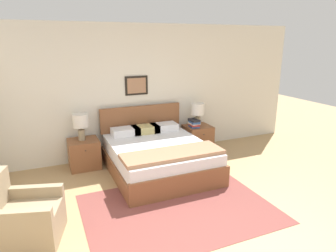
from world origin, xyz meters
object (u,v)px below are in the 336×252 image
at_px(armchair, 23,219).
at_px(nightstand_near_window, 84,154).
at_px(table_lamp_near_window, 81,122).
at_px(bed, 158,156).
at_px(table_lamp_by_door, 198,111).
at_px(nightstand_by_door, 198,138).

relative_size(armchair, nightstand_near_window, 1.67).
distance_m(nightstand_near_window, table_lamp_near_window, 0.60).
bearing_deg(armchair, table_lamp_near_window, 169.73).
relative_size(bed, armchair, 2.17).
distance_m(armchair, table_lamp_by_door, 3.88).
relative_size(bed, table_lamp_by_door, 4.03).
distance_m(bed, table_lamp_by_door, 1.50).
bearing_deg(table_lamp_near_window, nightstand_by_door, -0.30).
distance_m(bed, nightstand_near_window, 1.39).
height_order(nightstand_near_window, nightstand_by_door, same).
bearing_deg(table_lamp_near_window, table_lamp_by_door, 0.00).
relative_size(nightstand_by_door, table_lamp_near_window, 1.11).
xyz_separation_m(bed, nightstand_near_window, (-1.19, 0.71, -0.03)).
relative_size(bed, table_lamp_near_window, 4.03).
height_order(bed, table_lamp_near_window, bed).
height_order(armchair, nightstand_by_door, armchair).
distance_m(armchair, nightstand_by_door, 3.84).
bearing_deg(nightstand_near_window, bed, -30.86).
height_order(bed, armchair, bed).
bearing_deg(nightstand_by_door, nightstand_near_window, 180.00).
height_order(armchair, table_lamp_by_door, table_lamp_by_door).
relative_size(bed, nightstand_by_door, 3.61).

